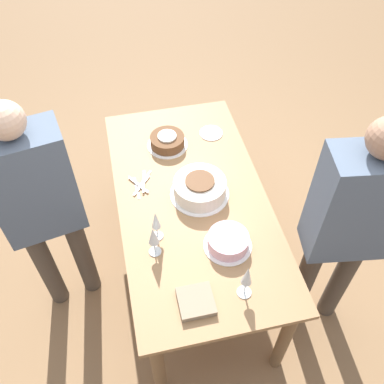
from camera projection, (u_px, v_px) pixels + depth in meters
The scene contains 13 objects.
ground_plane at pixel (192, 267), 3.01m from camera, with size 12.00×12.00×0.00m, color #8E6B47.
dining_table at pixel (192, 210), 2.51m from camera, with size 1.65×0.84×0.77m.
cake_center_white at pixel (200, 188), 2.41m from camera, with size 0.34×0.34×0.12m.
cake_front_chocolate at pixel (167, 141), 2.68m from camera, with size 0.25×0.25×0.09m.
cake_back_decorated at pixel (228, 241), 2.19m from camera, with size 0.25×0.25×0.08m.
wine_glass_near at pixel (247, 277), 1.93m from camera, with size 0.07×0.07×0.23m.
wine_glass_far at pixel (156, 221), 2.16m from camera, with size 0.06×0.06×0.20m.
wine_glass_extra at pixel (153, 237), 2.09m from camera, with size 0.06×0.06×0.20m.
dessert_plate_left at pixel (211, 133), 2.78m from camera, with size 0.15×0.15×0.01m.
fork_pile at pixel (141, 184), 2.49m from camera, with size 0.20×0.14×0.01m.
napkin_stack at pixel (196, 301), 2.00m from camera, with size 0.16×0.17×0.03m.
person_cutting at pixel (40, 202), 2.18m from camera, with size 0.29×0.43×1.56m.
person_watching at pixel (350, 222), 2.08m from camera, with size 0.28×0.43×1.59m.
Camera 1 is at (1.52, -0.34, 2.63)m, focal length 40.00 mm.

